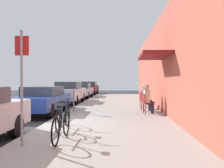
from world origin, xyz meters
name	(u,v)px	position (x,y,z in m)	size (l,w,h in m)	color
ground_plane	(43,127)	(0.00, 0.00, 0.00)	(60.00, 60.00, 0.00)	#2D2D30
sidewalk_slab	(112,117)	(2.25, 2.00, 0.06)	(4.50, 32.00, 0.12)	#9E9B93
building_facade	(170,62)	(4.64, 2.00, 2.36)	(1.40, 32.00, 4.71)	#BC5442
parked_car_1	(42,99)	(-1.10, 3.23, 0.69)	(1.80, 4.40, 1.30)	navy
parked_car_2	(68,92)	(-1.10, 8.77, 0.77)	(1.80, 4.40, 1.50)	silver
parked_car_3	(81,90)	(-1.10, 14.15, 0.71)	(1.80, 4.40, 1.36)	#B7B7BC
parked_car_4	(89,88)	(-1.10, 19.74, 0.76)	(1.80, 4.40, 1.47)	maroon
parking_meter	(74,96)	(0.45, 2.94, 0.89)	(0.12, 0.10, 1.32)	slate
street_sign	(22,78)	(0.40, -2.67, 1.64)	(0.32, 0.06, 2.60)	gray
bicycle_0	(62,126)	(1.18, -2.19, 0.48)	(0.46, 1.71, 0.90)	black
bicycle_1	(63,117)	(0.90, -0.86, 0.48)	(0.46, 1.71, 0.90)	black
cafe_chair_0	(147,102)	(3.76, 2.75, 0.62)	(0.49, 0.49, 0.87)	maroon
seated_patron_0	(148,98)	(3.82, 2.75, 0.82)	(0.46, 0.40, 1.29)	#232838
cafe_chair_1	(145,101)	(3.76, 3.59, 0.62)	(0.52, 0.52, 0.87)	maroon
seated_patron_1	(146,97)	(3.82, 3.61, 0.82)	(0.48, 0.43, 1.29)	#232838
cafe_chair_2	(143,99)	(3.76, 4.70, 0.62)	(0.51, 0.51, 0.87)	maroon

